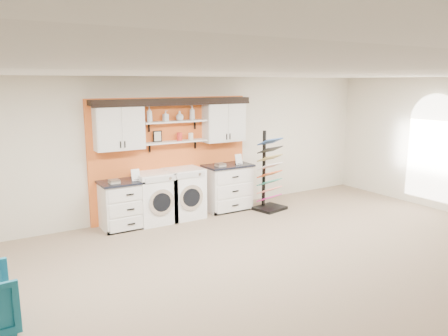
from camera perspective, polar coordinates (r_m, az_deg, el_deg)
floor at (r=6.07m, az=9.95°, el=-15.32°), size 10.00×10.00×0.00m
ceiling at (r=5.45m, az=10.95°, el=12.12°), size 10.00×10.00×0.00m
wall_back at (r=8.92m, az=-6.94°, el=2.75°), size 10.00×0.00×10.00m
accent_panel at (r=8.92m, az=-6.82°, el=1.45°), size 3.40×0.07×2.40m
upper_cabinet_left at (r=8.27m, az=-13.58°, el=5.21°), size 0.90×0.35×0.84m
upper_cabinet_right at (r=9.21m, az=-0.03°, el=6.10°), size 0.90×0.35×0.84m
shelf_lower at (r=8.72m, az=-6.41°, el=3.43°), size 1.32×0.28×0.03m
shelf_upper at (r=8.68m, az=-6.47°, el=6.05°), size 1.32×0.28×0.03m
crown_molding at (r=8.67m, az=-6.56°, el=8.68°), size 3.30×0.41×0.13m
window_arched at (r=10.31m, az=25.56°, el=2.77°), size 0.06×1.10×2.25m
picture_frame at (r=8.61m, az=-8.68°, el=4.11°), size 0.18×0.02×0.22m
canister_red at (r=8.75m, az=-5.83°, el=4.10°), size 0.11×0.11×0.16m
canister_cream at (r=8.86m, az=-4.37°, el=4.15°), size 0.10×0.10×0.14m
base_cabinet_left at (r=8.38m, az=-12.81°, el=-4.63°), size 0.92×0.66×0.90m
base_cabinet_right at (r=9.31m, az=0.46°, el=-2.52°), size 1.00×0.66×0.98m
washer at (r=8.57m, az=-9.05°, el=-3.82°), size 0.71×0.71×0.99m
dryer at (r=8.81m, az=-5.29°, el=-3.27°), size 0.72×0.71×1.01m
sample_rack at (r=9.36m, az=5.92°, el=-2.23°), size 0.71×0.63×1.69m
soap_bottle_a at (r=8.46m, az=-9.71°, el=6.92°), size 0.14×0.14×0.29m
soap_bottle_b at (r=8.59m, az=-7.64°, el=6.76°), size 0.10×0.10×0.21m
soap_bottle_c at (r=8.72m, az=-5.81°, el=6.81°), size 0.15×0.15×0.19m
soap_bottle_d at (r=8.84m, az=-4.18°, el=7.22°), size 0.14×0.14×0.29m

